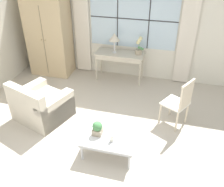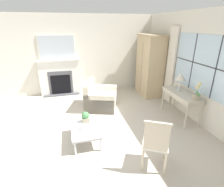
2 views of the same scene
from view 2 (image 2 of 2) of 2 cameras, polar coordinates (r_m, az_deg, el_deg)
The scene contains 13 objects.
ground_plane at distance 4.28m, azimuth -9.30°, elevation -13.51°, with size 14.00×14.00×0.00m, color #BCB2A3.
wall_back_windowed at distance 4.88m, azimuth 27.72°, elevation 6.66°, with size 7.20×0.14×2.80m.
wall_left at distance 6.67m, azimuth -7.43°, elevation 12.47°, with size 0.06×7.20×2.80m, color silver.
fireplace at distance 6.65m, azimuth -16.60°, elevation 5.83°, with size 0.34×1.51×2.13m.
armoire at distance 6.45m, azimuth 12.29°, elevation 8.91°, with size 1.13×0.69×2.14m.
console_table at distance 5.07m, azimuth 21.71°, elevation -0.70°, with size 1.21×0.49×0.74m.
table_lamp at distance 5.02m, azimuth 21.49°, elevation 5.03°, with size 0.27×0.27×0.51m.
potted_orchid at distance 4.69m, azimuth 26.02°, elevation 0.30°, with size 0.21×0.17×0.45m.
armchair_upholstered at distance 5.45m, azimuth -3.87°, elevation -1.72°, with size 1.23×1.17×0.84m.
side_chair_wooden at distance 3.18m, azimuth 14.07°, elevation -15.01°, with size 0.60×0.60×1.02m.
coffee_table at distance 3.94m, azimuth -8.64°, elevation -11.27°, with size 0.91×0.62×0.36m.
potted_plant_small at distance 4.04m, azimuth -8.66°, elevation -7.60°, with size 0.17×0.17×0.25m.
pillar_candle at distance 3.82m, azimuth -9.78°, elevation -10.68°, with size 0.09×0.09×0.14m.
Camera 2 is at (3.51, -0.20, 2.45)m, focal length 28.00 mm.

